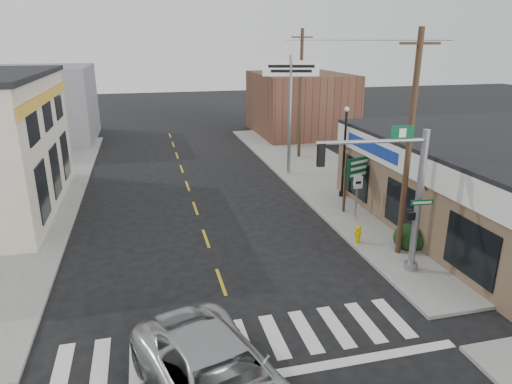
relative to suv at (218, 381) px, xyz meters
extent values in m
plane|color=black|center=(1.09, 2.03, -0.83)|extent=(140.00, 140.00, 0.00)
cube|color=gray|center=(10.09, 15.03, -0.77)|extent=(6.00, 38.00, 0.13)
cube|color=gray|center=(-7.91, 15.03, -0.77)|extent=(6.00, 38.00, 0.13)
cube|color=gold|center=(1.09, 10.03, -0.83)|extent=(0.12, 56.00, 0.01)
cube|color=silver|center=(1.09, 2.43, -0.83)|extent=(11.00, 2.20, 0.01)
cube|color=brown|center=(13.09, 32.03, 1.97)|extent=(8.00, 10.00, 5.60)
cube|color=slate|center=(-9.91, 34.03, 2.37)|extent=(9.00, 10.00, 6.40)
imported|color=#AEB2B4|center=(0.00, 0.00, 0.00)|extent=(4.39, 6.53, 1.66)
cylinder|color=gray|center=(8.29, 5.03, 2.00)|extent=(0.25, 0.25, 5.41)
cylinder|color=gray|center=(6.31, 5.03, 4.34)|extent=(3.96, 0.14, 0.14)
cube|color=black|center=(4.52, 5.03, 3.94)|extent=(0.25, 0.20, 0.81)
cube|color=#094524|center=(8.29, 4.81, 2.09)|extent=(0.86, 0.04, 0.20)
cube|color=#094524|center=(7.39, 5.03, 4.61)|extent=(0.86, 0.05, 0.50)
cube|color=black|center=(8.04, 4.98, 1.51)|extent=(0.29, 0.23, 0.29)
cube|color=#483321|center=(8.38, 11.39, 0.83)|extent=(0.11, 0.11, 3.06)
cube|color=#483321|center=(9.80, 11.39, 0.83)|extent=(0.11, 0.11, 3.06)
cube|color=#10512D|center=(9.09, 11.33, 1.59)|extent=(1.75, 0.05, 1.09)
cylinder|color=#D2B400|center=(7.39, 7.74, -0.39)|extent=(0.22, 0.22, 0.62)
sphere|color=#D2B400|center=(7.39, 7.74, -0.05)|extent=(0.24, 0.24, 0.24)
cylinder|color=gray|center=(9.29, 11.80, 0.43)|extent=(0.05, 0.05, 2.26)
cube|color=orange|center=(9.29, 11.77, 1.29)|extent=(0.96, 0.03, 0.96)
cylinder|color=black|center=(9.29, 13.66, 1.71)|extent=(0.13, 0.13, 4.82)
sphere|color=silver|center=(9.29, 13.66, 4.17)|extent=(0.26, 0.26, 0.26)
cube|color=#114D5C|center=(9.80, 13.66, 2.64)|extent=(0.02, 0.51, 1.30)
cylinder|color=gray|center=(7.86, 18.98, 3.04)|extent=(0.22, 0.22, 7.48)
cube|color=white|center=(7.86, 18.98, 5.98)|extent=(3.52, 0.18, 0.94)
cylinder|color=black|center=(10.03, 6.77, 0.76)|extent=(0.18, 0.18, 2.92)
ellipsoid|color=#1B3618|center=(9.21, 6.79, -0.26)|extent=(1.19, 1.19, 0.89)
ellipsoid|color=black|center=(10.96, 8.97, -0.28)|extent=(1.12, 1.12, 0.84)
cylinder|color=#493324|center=(8.59, 6.47, 3.71)|extent=(0.23, 0.23, 8.81)
cube|color=#493324|center=(8.59, 6.47, 7.54)|extent=(1.53, 0.10, 0.10)
cylinder|color=#49301D|center=(9.98, 23.04, 3.87)|extent=(0.24, 0.24, 9.14)
cube|color=#49301D|center=(9.98, 23.04, 7.84)|extent=(1.59, 0.10, 0.10)
camera|label=1|loc=(-1.26, -8.75, 7.65)|focal=32.00mm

